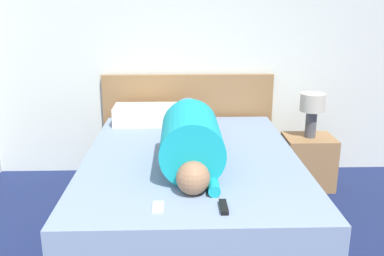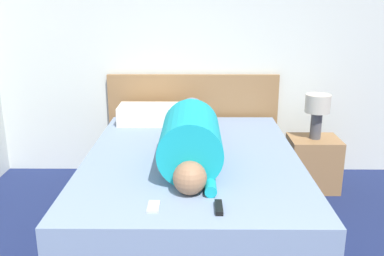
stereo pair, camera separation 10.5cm
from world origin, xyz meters
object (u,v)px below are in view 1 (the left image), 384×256
(bed, at_px, (191,192))
(tv_remote, at_px, (224,207))
(person_lying, at_px, (191,136))
(cell_phone, at_px, (158,207))
(pillow_near_headboard, at_px, (146,115))
(table_lamp, at_px, (312,108))
(nightstand, at_px, (308,162))

(bed, distance_m, tv_remote, 0.90)
(person_lying, distance_m, cell_phone, 0.78)
(pillow_near_headboard, height_order, cell_phone, pillow_near_headboard)
(table_lamp, distance_m, person_lying, 1.36)
(nightstand, bearing_deg, tv_remote, -120.95)
(nightstand, bearing_deg, cell_phone, -129.82)
(person_lying, bearing_deg, cell_phone, -104.64)
(pillow_near_headboard, bearing_deg, table_lamp, -4.29)
(person_lying, height_order, pillow_near_headboard, person_lying)
(bed, height_order, cell_phone, cell_phone)
(table_lamp, relative_size, cell_phone, 3.05)
(nightstand, height_order, table_lamp, table_lamp)
(table_lamp, bearing_deg, cell_phone, -129.82)
(person_lying, bearing_deg, nightstand, 36.26)
(table_lamp, relative_size, person_lying, 0.25)
(nightstand, distance_m, pillow_near_headboard, 1.54)
(nightstand, height_order, tv_remote, tv_remote)
(bed, relative_size, tv_remote, 13.95)
(nightstand, distance_m, table_lamp, 0.51)
(tv_remote, bearing_deg, person_lying, 101.56)
(pillow_near_headboard, xyz_separation_m, tv_remote, (0.54, -1.67, -0.07))
(person_lying, distance_m, pillow_near_headboard, 0.99)
(bed, bearing_deg, table_lamp, 33.74)
(nightstand, relative_size, table_lamp, 1.20)
(tv_remote, bearing_deg, table_lamp, 59.05)
(person_lying, relative_size, tv_remote, 10.78)
(table_lamp, xyz_separation_m, cell_phone, (-1.29, -1.54, -0.16))
(table_lamp, bearing_deg, pillow_near_headboard, 175.71)
(bed, xyz_separation_m, tv_remote, (0.15, -0.84, 0.30))
(table_lamp, bearing_deg, nightstand, 0.00)
(table_lamp, relative_size, pillow_near_headboard, 0.71)
(table_lamp, distance_m, pillow_near_headboard, 1.48)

